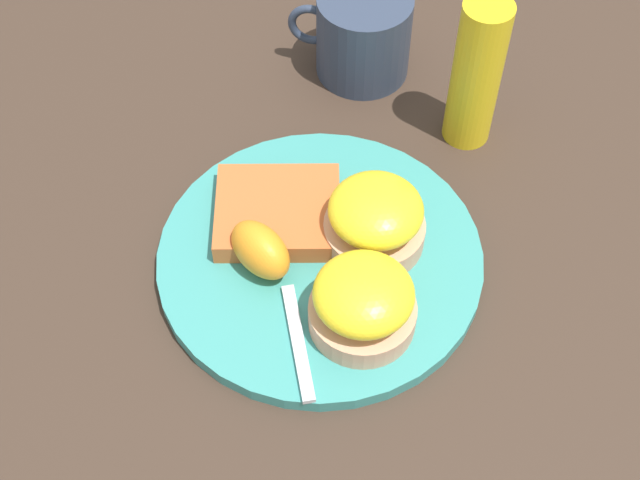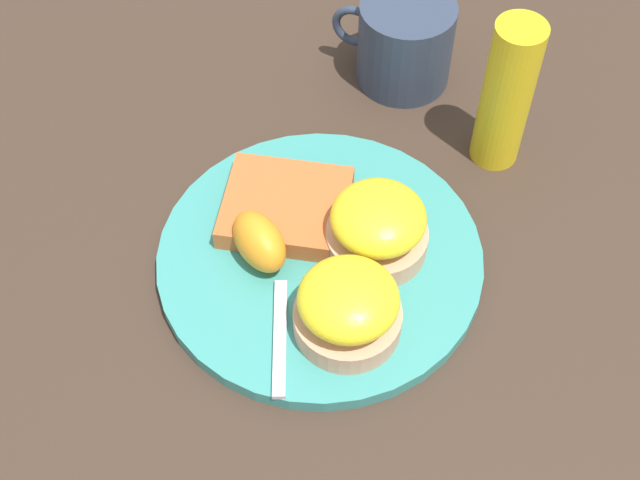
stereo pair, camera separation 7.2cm
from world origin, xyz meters
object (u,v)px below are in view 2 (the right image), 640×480
at_px(sandwich_benedict_right, 378,227).
at_px(hashbrown_patty, 286,207).
at_px(condiment_bottle, 507,95).
at_px(cup, 404,42).
at_px(fork, 282,274).
at_px(orange_wedge, 259,242).
at_px(sandwich_benedict_left, 348,308).

height_order(sandwich_benedict_right, hashbrown_patty, sandwich_benedict_right).
distance_m(hashbrown_patty, condiment_bottle, 0.21).
height_order(hashbrown_patty, cup, cup).
xyz_separation_m(fork, cup, (-0.01, -0.27, 0.03)).
height_order(orange_wedge, condiment_bottle, condiment_bottle).
relative_size(sandwich_benedict_left, condiment_bottle, 0.56).
height_order(sandwich_benedict_right, fork, sandwich_benedict_right).
distance_m(sandwich_benedict_right, fork, 0.09).
bearing_deg(hashbrown_patty, sandwich_benedict_left, 135.26).
bearing_deg(sandwich_benedict_right, hashbrown_patty, -3.93).
relative_size(sandwich_benedict_right, cup, 0.70).
height_order(orange_wedge, cup, cup).
relative_size(hashbrown_patty, orange_wedge, 1.75).
distance_m(sandwich_benedict_right, condiment_bottle, 0.17).
height_order(hashbrown_patty, orange_wedge, orange_wedge).
xyz_separation_m(hashbrown_patty, cup, (-0.04, -0.21, 0.02)).
relative_size(sandwich_benedict_left, sandwich_benedict_right, 1.00).
bearing_deg(fork, sandwich_benedict_left, 158.16).
relative_size(sandwich_benedict_right, orange_wedge, 1.41).
bearing_deg(sandwich_benedict_left, condiment_bottle, -104.49).
relative_size(hashbrown_patty, condiment_bottle, 0.70).
relative_size(hashbrown_patty, cup, 0.87).
bearing_deg(condiment_bottle, cup, -30.94).
bearing_deg(fork, condiment_bottle, -121.54).
distance_m(sandwich_benedict_left, condiment_bottle, 0.24).
bearing_deg(condiment_bottle, hashbrown_patty, 44.58).
bearing_deg(hashbrown_patty, sandwich_benedict_right, 176.07).
distance_m(sandwich_benedict_left, sandwich_benedict_right, 0.08).
bearing_deg(orange_wedge, sandwich_benedict_left, 157.51).
xyz_separation_m(sandwich_benedict_right, condiment_bottle, (-0.06, -0.15, 0.03)).
bearing_deg(fork, sandwich_benedict_right, -138.84).
distance_m(hashbrown_patty, cup, 0.22).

